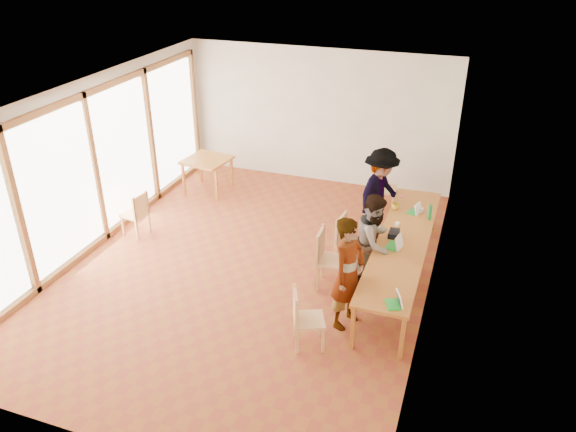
# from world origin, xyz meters

# --- Properties ---
(ground) EXTENTS (8.00, 8.00, 0.00)m
(ground) POSITION_xyz_m (0.00, 0.00, 0.00)
(ground) COLOR brown
(ground) RESTS_ON ground
(wall_back) EXTENTS (6.00, 0.10, 3.00)m
(wall_back) POSITION_xyz_m (0.00, 4.00, 1.50)
(wall_back) COLOR silver
(wall_back) RESTS_ON ground
(wall_front) EXTENTS (6.00, 0.10, 3.00)m
(wall_front) POSITION_xyz_m (0.00, -4.00, 1.50)
(wall_front) COLOR silver
(wall_front) RESTS_ON ground
(wall_right) EXTENTS (0.10, 8.00, 3.00)m
(wall_right) POSITION_xyz_m (3.00, 0.00, 1.50)
(wall_right) COLOR silver
(wall_right) RESTS_ON ground
(window_wall) EXTENTS (0.10, 8.00, 3.00)m
(window_wall) POSITION_xyz_m (-2.96, 0.00, 1.50)
(window_wall) COLOR white
(window_wall) RESTS_ON ground
(ceiling) EXTENTS (6.00, 8.00, 0.04)m
(ceiling) POSITION_xyz_m (0.00, 0.00, 3.02)
(ceiling) COLOR white
(ceiling) RESTS_ON wall_back
(communal_table) EXTENTS (0.80, 4.00, 0.75)m
(communal_table) POSITION_xyz_m (2.50, 0.46, 0.70)
(communal_table) COLOR orange
(communal_table) RESTS_ON ground
(side_table) EXTENTS (0.90, 0.90, 0.75)m
(side_table) POSITION_xyz_m (-2.09, 2.59, 0.67)
(side_table) COLOR orange
(side_table) RESTS_ON ground
(chair_near) EXTENTS (0.55, 0.55, 0.48)m
(chair_near) POSITION_xyz_m (1.48, -1.65, 0.55)
(chair_near) COLOR tan
(chair_near) RESTS_ON ground
(chair_mid) EXTENTS (0.49, 0.49, 0.54)m
(chair_mid) POSITION_xyz_m (1.38, -0.12, 0.62)
(chair_mid) COLOR tan
(chair_mid) RESTS_ON ground
(chair_far) EXTENTS (0.50, 0.50, 0.51)m
(chair_far) POSITION_xyz_m (1.54, 0.56, 0.59)
(chair_far) COLOR tan
(chair_far) RESTS_ON ground
(chair_empty) EXTENTS (0.50, 0.50, 0.55)m
(chair_empty) POSITION_xyz_m (1.65, 2.89, 0.64)
(chair_empty) COLOR tan
(chair_empty) RESTS_ON ground
(chair_spare) EXTENTS (0.46, 0.46, 0.46)m
(chair_spare) POSITION_xyz_m (-2.41, 0.33, 0.53)
(chair_spare) COLOR tan
(chair_spare) RESTS_ON ground
(person_near) EXTENTS (0.60, 0.73, 1.74)m
(person_near) POSITION_xyz_m (1.94, -0.96, 0.87)
(person_near) COLOR gray
(person_near) RESTS_ON ground
(person_mid) EXTENTS (0.78, 0.91, 1.63)m
(person_mid) POSITION_xyz_m (2.09, 0.14, 0.81)
(person_mid) COLOR gray
(person_mid) RESTS_ON ground
(person_far) EXTENTS (1.00, 1.29, 1.75)m
(person_far) POSITION_xyz_m (1.85, 1.81, 0.87)
(person_far) COLOR gray
(person_far) RESTS_ON ground
(laptop_near) EXTENTS (0.28, 0.30, 0.20)m
(laptop_near) POSITION_xyz_m (2.69, -1.32, 0.81)
(laptop_near) COLOR green
(laptop_near) RESTS_ON communal_table
(laptop_mid) EXTENTS (0.27, 0.30, 0.22)m
(laptop_mid) POSITION_xyz_m (2.43, 0.19, 0.81)
(laptop_mid) COLOR green
(laptop_mid) RESTS_ON communal_table
(laptop_far) EXTENTS (0.25, 0.27, 0.19)m
(laptop_far) POSITION_xyz_m (2.55, 1.49, 0.80)
(laptop_far) COLOR green
(laptop_far) RESTS_ON communal_table
(yellow_mug) EXTENTS (0.18, 0.18, 0.11)m
(yellow_mug) POSITION_xyz_m (2.19, 1.53, 0.80)
(yellow_mug) COLOR gold
(yellow_mug) RESTS_ON communal_table
(green_bottle) EXTENTS (0.07, 0.07, 0.28)m
(green_bottle) POSITION_xyz_m (2.81, 1.33, 0.89)
(green_bottle) COLOR #1B6B2F
(green_bottle) RESTS_ON communal_table
(clear_glass) EXTENTS (0.07, 0.07, 0.09)m
(clear_glass) POSITION_xyz_m (2.65, 1.54, 0.80)
(clear_glass) COLOR silver
(clear_glass) RESTS_ON communal_table
(condiment_cup) EXTENTS (0.08, 0.08, 0.06)m
(condiment_cup) POSITION_xyz_m (2.33, 0.92, 0.78)
(condiment_cup) COLOR white
(condiment_cup) RESTS_ON communal_table
(pink_phone) EXTENTS (0.05, 0.10, 0.01)m
(pink_phone) POSITION_xyz_m (2.23, 2.09, 0.76)
(pink_phone) COLOR #F34355
(pink_phone) RESTS_ON communal_table
(black_pouch) EXTENTS (0.16, 0.26, 0.09)m
(black_pouch) POSITION_xyz_m (2.34, 0.55, 0.80)
(black_pouch) COLOR black
(black_pouch) RESTS_ON communal_table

